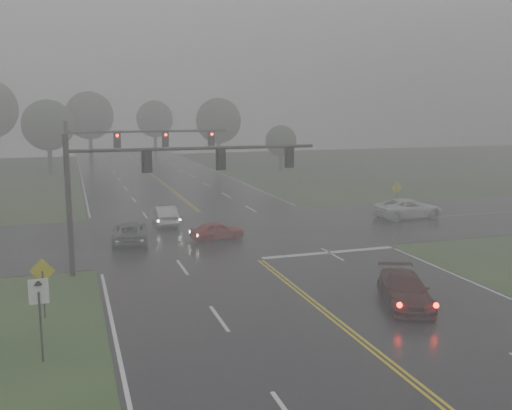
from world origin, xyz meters
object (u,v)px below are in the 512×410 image
object	(u,v)px
sedan_maroon	(404,305)
signal_gantry_far	(119,149)
sedan_silver	(165,225)
signal_gantry_near	(151,174)
car_grey	(130,242)
pickup_white	(408,218)
sedan_red	(217,240)

from	to	relation	value
sedan_maroon	signal_gantry_far	xyz separation A→B (m)	(-9.98, 25.62, 5.32)
sedan_maroon	sedan_silver	world-z (taller)	sedan_silver
signal_gantry_near	signal_gantry_far	xyz separation A→B (m)	(-0.24, 16.36, 0.17)
car_grey	pickup_white	size ratio (longest dim) A/B	0.86
signal_gantry_near	sedan_maroon	bearing A→B (deg)	-43.54
sedan_maroon	car_grey	distance (m)	18.89
sedan_silver	pickup_white	world-z (taller)	pickup_white
sedan_red	car_grey	world-z (taller)	car_grey
sedan_red	signal_gantry_far	xyz separation A→B (m)	(-5.21, 10.85, 5.32)
sedan_maroon	pickup_white	size ratio (longest dim) A/B	0.85
sedan_red	sedan_silver	distance (m)	6.46
sedan_silver	signal_gantry_far	distance (m)	7.72
sedan_silver	sedan_red	bearing A→B (deg)	113.09
sedan_silver	signal_gantry_near	distance (m)	12.81
sedan_maroon	signal_gantry_near	bearing A→B (deg)	156.31
sedan_silver	signal_gantry_far	bearing A→B (deg)	-60.89
sedan_maroon	car_grey	world-z (taller)	sedan_maroon
signal_gantry_near	signal_gantry_far	world-z (taller)	signal_gantry_far
sedan_maroon	signal_gantry_far	distance (m)	28.00
sedan_maroon	signal_gantry_far	size ratio (longest dim) A/B	0.36
sedan_red	sedan_silver	bearing A→B (deg)	12.50
sedan_red	signal_gantry_far	bearing A→B (deg)	15.30
pickup_white	signal_gantry_far	bearing A→B (deg)	66.06
signal_gantry_near	car_grey	bearing A→B (deg)	94.91
sedan_silver	pickup_white	size ratio (longest dim) A/B	0.78
signal_gantry_near	sedan_silver	bearing A→B (deg)	77.88
car_grey	signal_gantry_far	world-z (taller)	signal_gantry_far
pickup_white	signal_gantry_near	xyz separation A→B (m)	(-21.13, -8.09, 5.16)
sedan_red	pickup_white	size ratio (longest dim) A/B	0.65
pickup_white	signal_gantry_near	size ratio (longest dim) A/B	0.40
sedan_red	signal_gantry_near	bearing A→B (deg)	127.62
sedan_red	sedan_silver	xyz separation A→B (m)	(-2.51, 5.95, 0.00)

